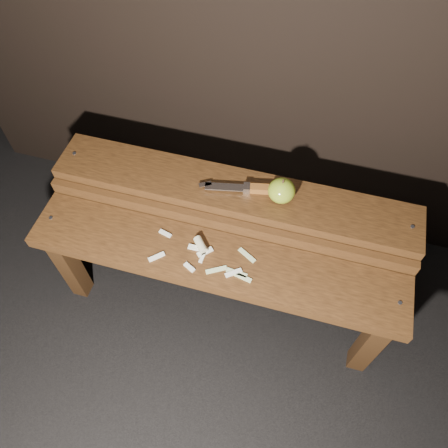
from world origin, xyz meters
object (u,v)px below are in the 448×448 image
(bench_rear_tier, at_px, (232,205))
(knife, at_px, (256,189))
(apple, at_px, (282,191))
(bench_front_tier, at_px, (214,271))

(bench_rear_tier, bearing_deg, knife, 9.81)
(bench_rear_tier, distance_m, apple, 0.20)
(bench_front_tier, relative_size, bench_rear_tier, 1.00)
(bench_rear_tier, xyz_separation_m, knife, (0.07, 0.01, 0.10))
(bench_rear_tier, relative_size, knife, 4.34)
(bench_front_tier, relative_size, knife, 4.34)
(apple, relative_size, knife, 0.32)
(bench_front_tier, distance_m, bench_rear_tier, 0.23)
(knife, bearing_deg, bench_front_tier, -107.14)
(bench_front_tier, xyz_separation_m, apple, (0.15, 0.23, 0.19))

